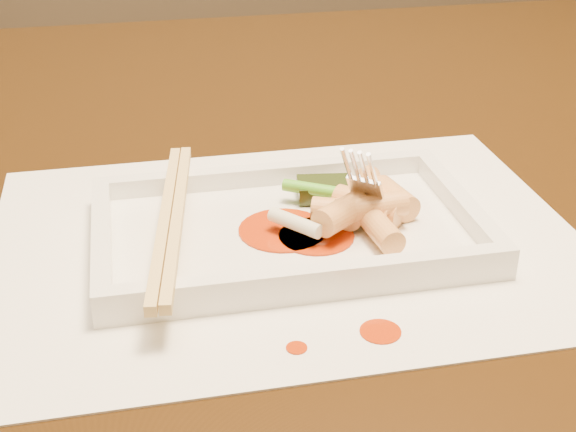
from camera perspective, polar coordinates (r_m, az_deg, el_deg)
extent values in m
cube|color=black|center=(0.71, 2.18, 3.72)|extent=(1.40, 0.90, 0.04)
cube|color=white|center=(0.55, 0.00, -1.72)|extent=(0.40, 0.30, 0.00)
cylinder|color=#B92E05|center=(0.46, 6.59, -8.16)|extent=(0.02, 0.02, 0.00)
cylinder|color=#B92E05|center=(0.45, 0.62, -9.35)|extent=(0.01, 0.01, 0.00)
cube|color=white|center=(0.55, 0.00, -1.29)|extent=(0.26, 0.16, 0.01)
cube|color=white|center=(0.61, -1.42, 2.98)|extent=(0.26, 0.01, 0.01)
cube|color=white|center=(0.48, 1.80, -4.40)|extent=(0.26, 0.01, 0.01)
cube|color=white|center=(0.54, -13.12, -1.56)|extent=(0.01, 0.14, 0.01)
cube|color=white|center=(0.58, 12.12, 0.92)|extent=(0.01, 0.14, 0.01)
cube|color=black|center=(0.58, 2.56, 1.93)|extent=(0.04, 0.03, 0.01)
cylinder|color=#EAEACC|center=(0.53, 0.52, -0.49)|extent=(0.03, 0.04, 0.01)
cylinder|color=#40A41A|center=(0.57, 3.75, 1.61)|extent=(0.08, 0.05, 0.01)
cube|color=#DCB86E|center=(0.53, -8.72, -0.14)|extent=(0.04, 0.21, 0.01)
cube|color=#DCB86E|center=(0.53, -7.86, -0.05)|extent=(0.04, 0.21, 0.01)
cylinder|color=#B92E05|center=(0.54, -0.35, -1.00)|extent=(0.06, 0.06, 0.00)
cylinder|color=#B92E05|center=(0.54, 2.04, -1.44)|extent=(0.05, 0.05, 0.00)
cylinder|color=#F0BC70|center=(0.55, 4.39, 0.28)|extent=(0.05, 0.04, 0.02)
cylinder|color=#F0BC70|center=(0.56, 5.70, 0.72)|extent=(0.05, 0.05, 0.02)
cylinder|color=#F0BC70|center=(0.53, 3.80, 0.18)|extent=(0.04, 0.04, 0.02)
cylinder|color=#F0BC70|center=(0.57, 7.56, 1.25)|extent=(0.03, 0.04, 0.02)
cylinder|color=#F0BC70|center=(0.53, 6.48, -0.81)|extent=(0.02, 0.05, 0.02)
cylinder|color=#F0BC70|center=(0.54, 5.97, 0.63)|extent=(0.05, 0.02, 0.02)
cylinder|color=#F0BC70|center=(0.55, 4.75, 0.68)|extent=(0.03, 0.04, 0.02)
cylinder|color=#F0BC70|center=(0.58, 6.04, 1.81)|extent=(0.03, 0.05, 0.02)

